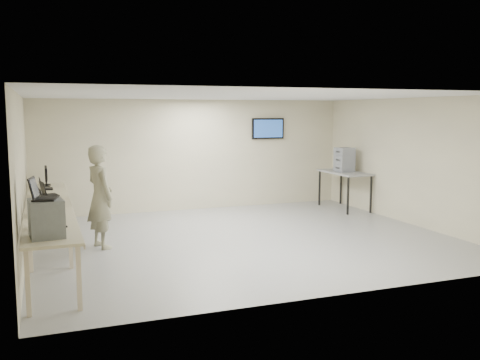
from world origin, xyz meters
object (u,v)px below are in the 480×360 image
object	(u,v)px
equipment_box	(46,218)
soldier	(100,197)
workbench	(49,209)
side_table	(345,174)

from	to	relation	value
equipment_box	soldier	world-z (taller)	soldier
workbench	soldier	size ratio (longest dim) A/B	3.17
soldier	side_table	world-z (taller)	soldier
soldier	side_table	bearing A→B (deg)	-93.55
workbench	equipment_box	bearing A→B (deg)	-91.44
workbench	soldier	xyz separation A→B (m)	(0.89, 0.30, 0.12)
equipment_box	workbench	bearing A→B (deg)	82.67
side_table	equipment_box	bearing A→B (deg)	-147.31
soldier	side_table	xyz separation A→B (m)	(6.30, 1.86, -0.05)
soldier	workbench	bearing A→B (deg)	88.48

